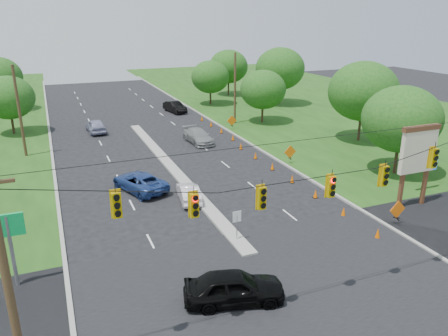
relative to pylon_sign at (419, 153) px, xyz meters
name	(u,v)px	position (x,y,z in m)	size (l,w,h in m)	color
ground	(285,295)	(-14.31, -6.20, -4.00)	(160.00, 160.00, 0.00)	black
grass_right	(426,138)	(15.69, 13.80, -4.00)	(40.00, 160.00, 0.06)	#1E4714
cross_street	(285,295)	(-14.31, -6.20, -4.00)	(160.00, 14.00, 0.02)	black
curb_left	(52,153)	(-24.41, 23.80, -4.00)	(0.25, 110.00, 0.16)	gray
curb_right	(233,134)	(-4.21, 23.80, -4.00)	(0.25, 110.00, 0.16)	gray
median	(171,168)	(-14.31, 14.80, -4.00)	(1.00, 34.00, 0.18)	gray
median_sign	(237,220)	(-14.31, -0.20, -2.54)	(0.55, 0.06, 2.05)	gray
signal_span	(300,214)	(-14.37, -7.20, 0.97)	(25.60, 0.32, 9.00)	#422D1C
utility_pole_far_left	(19,112)	(-26.81, 23.80, 0.50)	(0.28, 0.28, 9.00)	#422D1C
utility_pole_far_right	(235,89)	(-1.81, 28.80, 0.50)	(0.28, 0.28, 9.00)	#422D1C
pylon_sign	(419,153)	(0.00, 0.00, 0.00)	(5.90, 2.30, 6.12)	#59331E
cone_0	(378,233)	(-5.90, -3.20, -3.65)	(0.32, 0.32, 0.70)	#F96000
cone_1	(344,211)	(-5.90, 0.30, -3.65)	(0.32, 0.32, 0.70)	#F96000
cone_2	(316,194)	(-5.90, 3.80, -3.65)	(0.32, 0.32, 0.70)	#F96000
cone_3	(292,179)	(-5.90, 7.30, -3.65)	(0.32, 0.32, 0.70)	#F96000
cone_4	(272,166)	(-5.90, 10.80, -3.65)	(0.32, 0.32, 0.70)	#F96000
cone_5	(256,155)	(-5.90, 14.30, -3.65)	(0.32, 0.32, 0.70)	#F96000
cone_6	(241,146)	(-5.90, 17.80, -3.65)	(0.32, 0.32, 0.70)	#F96000
cone_7	(233,137)	(-5.30, 21.30, -3.65)	(0.32, 0.32, 0.70)	#F96000
cone_8	(221,130)	(-5.30, 24.80, -3.65)	(0.32, 0.32, 0.70)	#F96000
cone_9	(211,124)	(-5.30, 28.30, -3.65)	(0.32, 0.32, 0.70)	#F96000
cone_10	(202,118)	(-5.30, 31.80, -3.65)	(0.32, 0.32, 0.70)	#F96000
work_sign_0	(397,210)	(-3.51, -2.20, -2.91)	(1.27, 0.58, 1.37)	black
work_sign_1	(290,152)	(-3.51, 11.80, -2.91)	(1.27, 0.58, 1.37)	black
work_sign_2	(232,121)	(-3.51, 25.80, -2.91)	(1.27, 0.58, 1.37)	black
tree_5	(8,98)	(-28.31, 33.80, 0.34)	(5.88, 5.88, 6.86)	black
tree_7	(401,119)	(3.69, 5.80, 0.96)	(6.72, 6.72, 7.84)	black
tree_8	(363,91)	(7.69, 15.80, 1.58)	(7.56, 7.56, 8.82)	black
tree_9	(263,90)	(1.69, 27.80, 0.34)	(5.88, 5.88, 6.86)	black
tree_10	(280,69)	(9.69, 37.80, 1.58)	(7.56, 7.56, 8.82)	black
tree_11	(228,67)	(5.69, 48.80, 0.96)	(6.72, 6.72, 7.84)	black
tree_12	(210,77)	(-0.31, 41.80, 0.34)	(5.88, 5.88, 6.86)	black
black_sedan	(234,287)	(-16.90, -5.73, -3.16)	(1.98, 4.93, 1.68)	black
white_sedan	(189,193)	(-15.14, 7.00, -3.35)	(1.38, 3.95, 1.30)	white
blue_pickup	(140,182)	(-18.14, 10.44, -3.25)	(2.49, 5.41, 1.50)	navy
silver_car_far	(198,136)	(-9.23, 21.88, -3.24)	(2.13, 5.24, 1.52)	gray
silver_car_oncoming	(96,126)	(-19.15, 30.83, -3.19)	(1.92, 4.76, 1.62)	#8F90B0
dark_car_receding	(175,107)	(-7.13, 38.42, -3.21)	(1.68, 4.81, 1.58)	black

